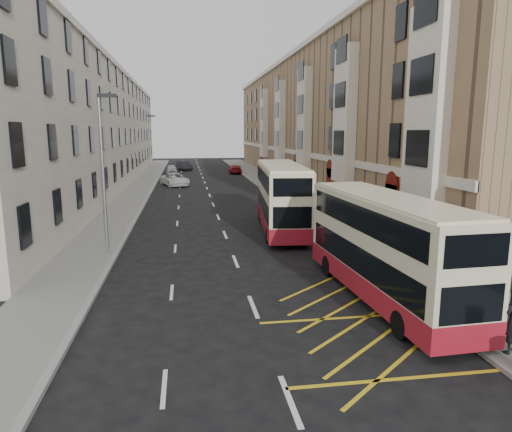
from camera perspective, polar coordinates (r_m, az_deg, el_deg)
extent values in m
plane|color=black|center=(13.47, 2.26, -17.51)|extent=(200.00, 200.00, 0.00)
cube|color=slate|center=(43.37, 5.09, 2.19)|extent=(4.00, 120.00, 0.15)
cube|color=slate|center=(42.45, -15.69, 1.66)|extent=(3.00, 120.00, 0.15)
cube|color=gray|center=(42.94, 2.49, 2.14)|extent=(0.25, 120.00, 0.15)
cube|color=gray|center=(42.29, -13.68, 1.72)|extent=(0.25, 120.00, 0.15)
cube|color=#937555|center=(59.74, 8.25, 11.54)|extent=(10.00, 79.00, 15.00)
cube|color=white|center=(58.51, 3.39, 8.23)|extent=(0.18, 79.00, 0.50)
cube|color=white|center=(59.09, 3.45, 18.94)|extent=(0.40, 79.00, 0.50)
cube|color=white|center=(24.77, 20.64, 12.58)|extent=(0.80, 3.20, 10.00)
cube|color=white|center=(35.74, 11.04, 12.21)|extent=(0.80, 3.20, 10.00)
cube|color=white|center=(47.22, 6.04, 11.89)|extent=(0.80, 3.20, 10.00)
cube|color=white|center=(58.90, 3.02, 11.65)|extent=(0.80, 3.20, 10.00)
cube|color=white|center=(70.69, 1.00, 11.47)|extent=(0.80, 3.20, 10.00)
cube|color=#5F0F09|center=(28.81, 16.55, 0.84)|extent=(0.20, 1.60, 3.00)
cube|color=#5F0F09|center=(39.88, 9.22, 3.72)|extent=(0.20, 1.60, 3.00)
cube|color=#5F0F09|center=(51.36, 5.11, 5.31)|extent=(0.20, 1.60, 3.00)
cube|color=#5F0F09|center=(63.04, 2.49, 6.30)|extent=(0.20, 1.60, 3.00)
cube|color=#5F0F09|center=(74.82, 0.69, 6.98)|extent=(0.20, 1.60, 3.00)
cube|color=beige|center=(58.25, -20.16, 10.06)|extent=(9.00, 79.00, 13.00)
cube|color=white|center=(57.93, -16.00, 16.75)|extent=(0.30, 79.00, 0.50)
cube|color=black|center=(17.47, 26.32, -6.81)|extent=(0.08, 0.08, 2.60)
cylinder|color=red|center=(17.49, 21.40, -9.17)|extent=(0.06, 0.06, 1.00)
cylinder|color=red|center=(20.21, 16.80, -6.25)|extent=(0.06, 0.06, 1.00)
cylinder|color=red|center=(23.07, 13.34, -4.01)|extent=(0.06, 0.06, 1.00)
cube|color=red|center=(20.09, 16.87, -4.94)|extent=(0.05, 6.50, 0.06)
cube|color=red|center=(20.20, 16.81, -6.11)|extent=(0.05, 6.50, 0.06)
cylinder|color=gray|center=(24.11, -18.56, 4.80)|extent=(0.16, 0.16, 8.00)
cube|color=black|center=(24.01, -18.15, 14.13)|extent=(0.90, 0.18, 0.18)
cylinder|color=gray|center=(53.86, -13.24, 7.93)|extent=(0.16, 0.16, 8.00)
cube|color=black|center=(53.82, -12.98, 12.10)|extent=(0.90, 0.18, 0.18)
cube|color=beige|center=(17.75, 15.87, -3.62)|extent=(2.74, 10.09, 3.59)
cube|color=maroon|center=(18.13, 15.65, -7.87)|extent=(2.76, 10.12, 0.82)
cube|color=black|center=(17.86, 15.80, -4.96)|extent=(2.73, 9.29, 1.00)
cube|color=black|center=(17.52, 16.05, -0.08)|extent=(2.73, 9.29, 0.91)
cube|color=beige|center=(17.41, 16.17, 2.24)|extent=(2.63, 9.69, 0.11)
cube|color=black|center=(22.26, 9.99, -1.57)|extent=(1.93, 0.16, 1.18)
cube|color=black|center=(21.95, 10.14, 3.20)|extent=(1.59, 0.15, 0.41)
cube|color=black|center=(13.83, 25.35, -9.95)|extent=(1.93, 0.16, 1.09)
cylinder|color=black|center=(20.60, 9.00, -6.17)|extent=(0.30, 0.92, 0.91)
cylinder|color=black|center=(21.38, 14.20, -5.75)|extent=(0.30, 0.92, 0.91)
cylinder|color=black|center=(15.13, 17.65, -12.83)|extent=(0.30, 0.92, 0.91)
cylinder|color=black|center=(16.19, 24.16, -11.71)|extent=(0.30, 0.92, 0.91)
cube|color=beige|center=(29.29, 3.18, 2.53)|extent=(3.47, 10.89, 3.84)
cube|color=maroon|center=(29.53, 3.15, -0.32)|extent=(3.50, 10.92, 0.88)
cube|color=black|center=(29.36, 3.17, 1.64)|extent=(3.42, 10.04, 1.07)
cube|color=black|center=(29.15, 3.21, 4.85)|extent=(3.42, 10.04, 0.97)
cube|color=beige|center=(29.08, 3.22, 6.36)|extent=(3.33, 10.46, 0.12)
cube|color=black|center=(34.60, 2.21, 3.08)|extent=(2.07, 0.28, 1.27)
cube|color=black|center=(34.40, 2.23, 6.38)|extent=(1.70, 0.24, 0.44)
cube|color=black|center=(24.13, 4.56, -0.20)|extent=(2.07, 0.28, 1.17)
cylinder|color=black|center=(32.85, 0.59, 0.28)|extent=(0.37, 1.00, 0.97)
cylinder|color=black|center=(33.06, 4.40, 0.32)|extent=(0.37, 1.00, 0.97)
cylinder|color=black|center=(26.15, 1.57, -2.39)|extent=(0.37, 1.00, 0.97)
cylinder|color=black|center=(26.42, 6.33, -2.31)|extent=(0.37, 1.00, 0.97)
imported|color=black|center=(19.61, 22.32, -6.30)|extent=(0.90, 0.38, 1.54)
imported|color=silver|center=(54.86, -10.11, 4.50)|extent=(3.85, 5.72, 1.46)
imported|color=#9EA1A5|center=(69.96, -10.50, 5.75)|extent=(1.87, 4.27, 1.43)
imported|color=black|center=(76.59, -9.02, 6.22)|extent=(2.94, 4.86, 1.51)
imported|color=maroon|center=(70.24, -2.61, 5.88)|extent=(2.03, 4.60, 1.31)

